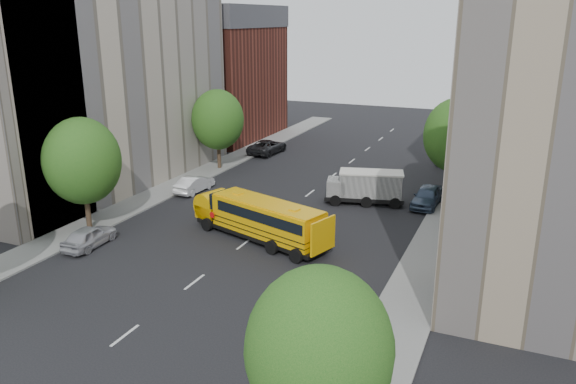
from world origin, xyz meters
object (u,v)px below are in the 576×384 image
Objects in this scene: street_tree_1 at (82,161)px; street_tree_4 at (456,135)px; street_tree_5 at (472,117)px; school_bus at (259,217)px; parked_car_4 at (427,196)px; street_tree_3 at (319,350)px; parked_car_2 at (267,147)px; parked_car_0 at (89,236)px; safari_truck at (365,187)px; parked_car_5 at (445,155)px; parked_car_1 at (194,184)px; street_tree_2 at (218,120)px.

street_tree_1 is 0.98× the size of street_tree_4.
street_tree_5 is 0.73× the size of school_bus.
street_tree_3 is at bearing -84.57° from parked_car_4.
street_tree_3 reaches higher than parked_car_2.
street_tree_3 is at bearing -40.47° from school_bus.
street_tree_4 is 28.77m from parked_car_0.
school_bus is (11.56, 3.10, -3.36)m from street_tree_1.
school_bus is 14.54m from parked_car_4.
safari_truck reaches higher than parked_car_2.
street_tree_3 is 20.24m from school_bus.
parked_car_0 is at bearing -135.30° from parked_car_4.
parked_car_4 reaches higher than parked_car_5.
street_tree_5 is 1.64× the size of parked_car_5.
parked_car_1 is at bearing -135.98° from street_tree_5.
safari_truck is at bearing -108.71° from parked_car_5.
street_tree_5 reaches higher than safari_truck.
street_tree_5 is 29.02m from school_bus.
street_tree_4 is at bearing 0.00° from street_tree_2.
street_tree_1 is 1.05× the size of street_tree_5.
parked_car_2 is (1.58, 25.66, -4.19)m from street_tree_1.
safari_truck is at bearing -162.65° from parked_car_4.
street_tree_3 is 44.76m from parked_car_2.
street_tree_3 reaches higher than parked_car_5.
street_tree_3 is 1.69× the size of parked_car_1.
street_tree_4 is 8.53m from safari_truck.
street_tree_1 reaches higher than parked_car_5.
street_tree_4 reaches higher than parked_car_1.
parked_car_2 is at bearing -168.00° from street_tree_5.
street_tree_4 reaches higher than school_bus.
parked_car_0 reaches higher than parked_car_1.
street_tree_2 reaches higher than parked_car_1.
school_bus reaches higher than parked_car_4.
street_tree_3 is 32.01m from street_tree_4.
street_tree_1 is at bearing -146.84° from school_bus.
street_tree_2 is 1.19× the size of safari_truck.
parked_car_2 is 22.07m from parked_car_4.
street_tree_3 is at bearing -32.47° from street_tree_1.
street_tree_4 is at bearing -138.06° from parked_car_0.
street_tree_1 is 26.05m from parked_car_2.
street_tree_4 is 22.23m from parked_car_2.
street_tree_5 is 1.37× the size of parked_car_2.
parked_car_1 is 25.90m from parked_car_5.
street_tree_2 reaches higher than parked_car_5.
street_tree_2 is at bearing 81.77° from parked_car_2.
parked_car_0 is 12.82m from parked_car_1.
street_tree_1 is 35.54m from parked_car_5.
street_tree_4 reaches higher than parked_car_5.
parked_car_4 is (20.60, -3.54, -4.03)m from street_tree_2.
street_tree_3 is 31.97m from parked_car_1.
street_tree_4 reaches higher than street_tree_3.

